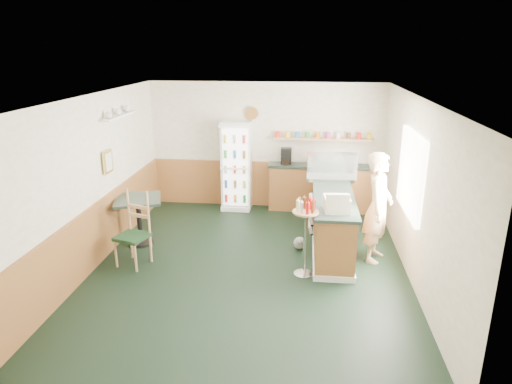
# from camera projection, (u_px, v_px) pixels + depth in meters

# --- Properties ---
(ground) EXTENTS (6.00, 6.00, 0.00)m
(ground) POSITION_uv_depth(u_px,v_px,m) (249.00, 266.00, 7.41)
(ground) COLOR black
(ground) RESTS_ON ground
(room_envelope) EXTENTS (5.04, 6.02, 2.72)m
(room_envelope) POSITION_uv_depth(u_px,v_px,m) (241.00, 163.00, 7.66)
(room_envelope) COLOR #F2E7CF
(room_envelope) RESTS_ON ground
(service_counter) EXTENTS (0.68, 3.01, 1.01)m
(service_counter) POSITION_uv_depth(u_px,v_px,m) (331.00, 219.00, 8.14)
(service_counter) COLOR #9D6332
(service_counter) RESTS_ON ground
(back_counter) EXTENTS (2.24, 0.42, 1.69)m
(back_counter) POSITION_uv_depth(u_px,v_px,m) (320.00, 186.00, 9.77)
(back_counter) COLOR #9D6332
(back_counter) RESTS_ON ground
(drinks_fridge) EXTENTS (0.63, 0.53, 1.90)m
(drinks_fridge) POSITION_uv_depth(u_px,v_px,m) (236.00, 166.00, 9.77)
(drinks_fridge) COLOR white
(drinks_fridge) RESTS_ON ground
(display_case) EXTENTS (0.92, 0.48, 0.52)m
(display_case) POSITION_uv_depth(u_px,v_px,m) (332.00, 166.00, 8.51)
(display_case) COLOR silver
(display_case) RESTS_ON service_counter
(cash_register) EXTENTS (0.41, 0.43, 0.22)m
(cash_register) POSITION_uv_depth(u_px,v_px,m) (337.00, 204.00, 6.92)
(cash_register) COLOR beige
(cash_register) RESTS_ON service_counter
(shopkeeper) EXTENTS (0.60, 0.71, 1.83)m
(shopkeeper) POSITION_uv_depth(u_px,v_px,m) (378.00, 208.00, 7.37)
(shopkeeper) COLOR tan
(shopkeeper) RESTS_ON ground
(condiment_stand) EXTENTS (0.40, 0.40, 1.23)m
(condiment_stand) POSITION_uv_depth(u_px,v_px,m) (305.00, 225.00, 6.88)
(condiment_stand) COLOR silver
(condiment_stand) RESTS_ON ground
(newspaper_rack) EXTENTS (0.09, 0.42, 0.67)m
(newspaper_rack) POSITION_uv_depth(u_px,v_px,m) (311.00, 214.00, 8.09)
(newspaper_rack) COLOR black
(newspaper_rack) RESTS_ON ground
(cafe_table) EXTENTS (0.98, 0.98, 0.86)m
(cafe_table) POSITION_uv_depth(u_px,v_px,m) (139.00, 212.00, 8.07)
(cafe_table) COLOR black
(cafe_table) RESTS_ON ground
(cafe_chair) EXTENTS (0.57, 0.57, 1.22)m
(cafe_chair) POSITION_uv_depth(u_px,v_px,m) (134.00, 226.00, 7.36)
(cafe_chair) COLOR black
(cafe_chair) RESTS_ON ground
(dog_doorstop) EXTENTS (0.21, 0.28, 0.26)m
(dog_doorstop) POSITION_uv_depth(u_px,v_px,m) (300.00, 243.00, 7.98)
(dog_doorstop) COLOR gray
(dog_doorstop) RESTS_ON ground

